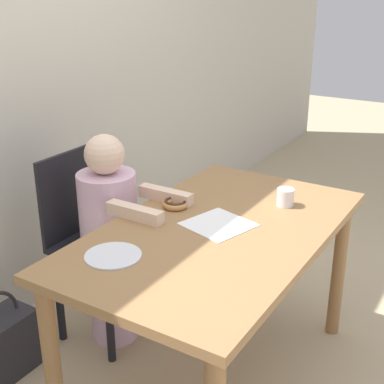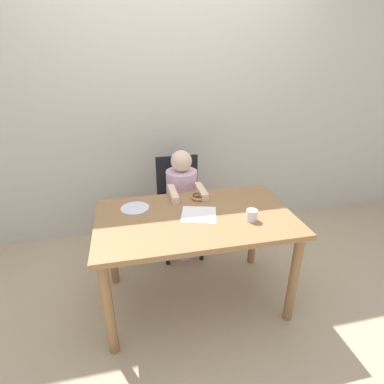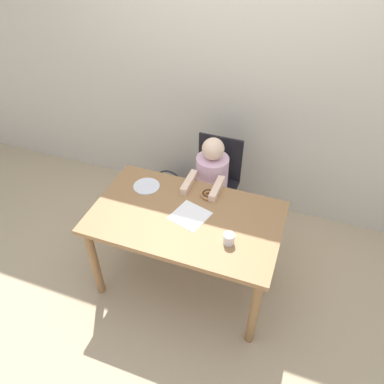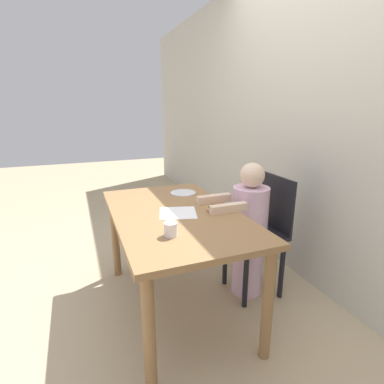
# 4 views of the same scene
# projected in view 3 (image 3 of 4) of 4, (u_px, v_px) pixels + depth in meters

# --- Properties ---
(ground_plane) EXTENTS (12.00, 12.00, 0.00)m
(ground_plane) POSITION_uv_depth(u_px,v_px,m) (187.00, 279.00, 2.97)
(ground_plane) COLOR tan
(wall_back) EXTENTS (8.00, 0.05, 2.50)m
(wall_back) POSITION_uv_depth(u_px,v_px,m) (234.00, 74.00, 2.93)
(wall_back) COLOR beige
(wall_back) RESTS_ON ground_plane
(dining_table) EXTENTS (1.28, 0.76, 0.70)m
(dining_table) POSITION_uv_depth(u_px,v_px,m) (186.00, 226.00, 2.57)
(dining_table) COLOR olive
(dining_table) RESTS_ON ground_plane
(chair) EXTENTS (0.37, 0.36, 0.87)m
(chair) POSITION_uv_depth(u_px,v_px,m) (215.00, 186.00, 3.12)
(chair) COLOR black
(chair) RESTS_ON ground_plane
(child_figure) EXTENTS (0.26, 0.48, 0.98)m
(child_figure) POSITION_uv_depth(u_px,v_px,m) (211.00, 191.00, 3.03)
(child_figure) COLOR silver
(child_figure) RESTS_ON ground_plane
(donut) EXTENTS (0.11, 0.11, 0.03)m
(donut) POSITION_uv_depth(u_px,v_px,m) (209.00, 194.00, 2.65)
(donut) COLOR tan
(donut) RESTS_ON dining_table
(napkin) EXTENTS (0.28, 0.28, 0.00)m
(napkin) POSITION_uv_depth(u_px,v_px,m) (190.00, 216.00, 2.51)
(napkin) COLOR white
(napkin) RESTS_ON dining_table
(handbag) EXTENTS (0.32, 0.18, 0.40)m
(handbag) POSITION_uv_depth(u_px,v_px,m) (170.00, 192.00, 3.55)
(handbag) COLOR #232328
(handbag) RESTS_ON ground_plane
(cup) EXTENTS (0.07, 0.07, 0.07)m
(cup) POSITION_uv_depth(u_px,v_px,m) (229.00, 239.00, 2.30)
(cup) COLOR white
(cup) RESTS_ON dining_table
(plate) EXTENTS (0.19, 0.19, 0.01)m
(plate) POSITION_uv_depth(u_px,v_px,m) (147.00, 186.00, 2.74)
(plate) COLOR silver
(plate) RESTS_ON dining_table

